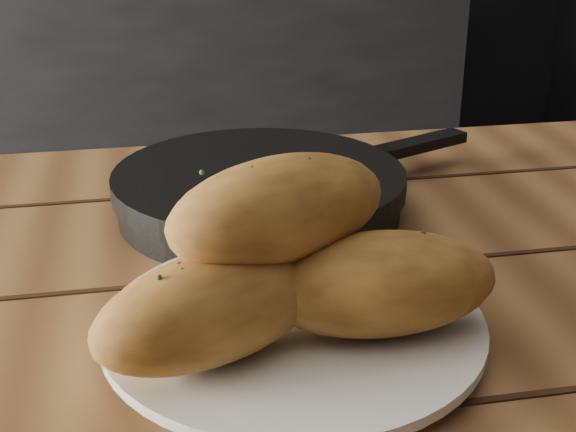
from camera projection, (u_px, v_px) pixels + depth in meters
name	position (u px, v px, depth m)	size (l,w,h in m)	color
plate	(293.00, 328.00, 0.58)	(0.28, 0.28, 0.02)	white
bread_rolls	(286.00, 259.00, 0.56)	(0.29, 0.25, 0.12)	gold
skillet	(261.00, 191.00, 0.80)	(0.41, 0.29, 0.05)	black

